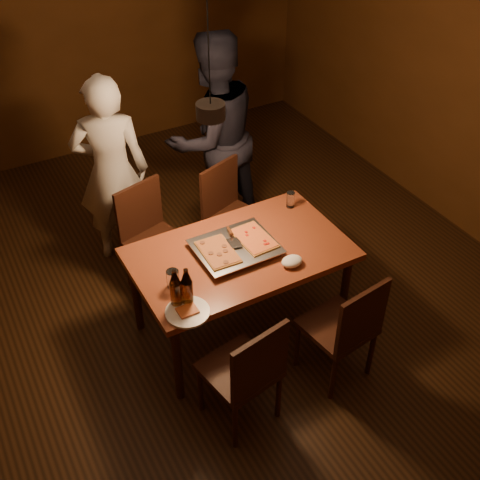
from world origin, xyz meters
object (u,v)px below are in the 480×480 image
chair_far_right (229,206)px  beer_bottle_b (187,287)px  chair_near_left (248,367)px  diner_dark (213,137)px  dining_table (240,259)px  pendant_lamp (211,110)px  diner_white (112,172)px  pizza_tray (236,248)px  chair_near_right (348,323)px  plate_slice (187,312)px  chair_far_left (149,228)px  beer_bottle_a (175,288)px

chair_far_right → beer_bottle_b: bearing=31.8°
chair_near_left → diner_dark: 2.21m
dining_table → chair_near_left: (-0.37, -0.76, -0.14)m
pendant_lamp → beer_bottle_b: bearing=-132.2°
diner_white → diner_dark: 0.91m
diner_white → pizza_tray: bearing=129.4°
chair_near_right → plate_slice: chair_near_right is taller
plate_slice → diner_dark: size_ratio=0.15×
chair_far_left → chair_near_right: same height
beer_bottle_a → pendant_lamp: (0.50, 0.46, 0.87)m
chair_far_right → diner_dark: bearing=-122.5°
diner_dark → chair_far_left: bearing=20.5°
beer_bottle_a → dining_table: bearing=23.9°
diner_dark → chair_near_left: bearing=59.9°
chair_far_right → diner_white: size_ratio=0.32×
chair_near_right → beer_bottle_b: 1.09m
dining_table → diner_white: (-0.46, 1.30, 0.15)m
dining_table → diner_white: diner_white is taller
dining_table → diner_white: size_ratio=0.91×
chair_near_right → diner_dark: diner_dark is taller
chair_near_left → plate_slice: 0.50m
pizza_tray → pendant_lamp: (-0.07, 0.18, 0.99)m
pizza_tray → beer_bottle_a: 0.65m
dining_table → beer_bottle_a: beer_bottle_a is taller
chair_far_left → pizza_tray: chair_far_left is taller
chair_near_right → pizza_tray: size_ratio=0.88×
chair_near_left → diner_dark: bearing=57.9°
dining_table → chair_far_left: chair_far_left is taller
plate_slice → diner_white: bearing=86.2°
pizza_tray → pendant_lamp: 1.00m
beer_bottle_a → plate_slice: bearing=-75.3°
dining_table → chair_near_left: size_ratio=3.07×
dining_table → diner_white: 1.39m
dining_table → chair_near_left: bearing=-115.7°
chair_near_left → diner_dark: size_ratio=0.27×
dining_table → plate_slice: plate_slice is taller
beer_bottle_a → diner_white: 1.57m
diner_dark → diner_white: bearing=-10.4°
dining_table → pendant_lamp: 1.11m
beer_bottle_a → plate_slice: beer_bottle_a is taller
beer_bottle_b → chair_far_left: bearing=81.5°
chair_far_left → plate_slice: (-0.21, -1.19, 0.22)m
chair_near_left → plate_slice: chair_near_left is taller
chair_far_right → diner_white: 0.99m
chair_near_right → dining_table: bearing=109.2°
chair_far_left → pizza_tray: 0.91m
chair_far_left → chair_near_right: (0.75, -1.58, 0.00)m
chair_near_right → chair_near_left: bearing=172.3°
chair_near_left → pendant_lamp: size_ratio=0.44×
beer_bottle_a → diner_white: diner_white is taller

